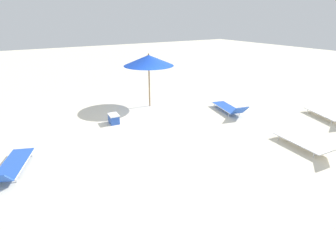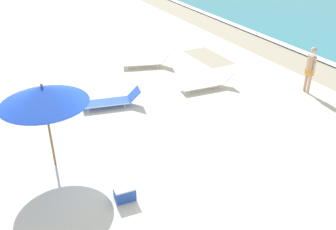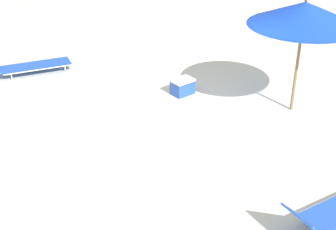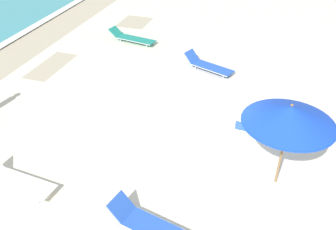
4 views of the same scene
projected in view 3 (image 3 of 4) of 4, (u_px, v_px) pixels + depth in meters
The scene contains 4 objects.
ground_plane at pixel (177, 131), 9.44m from camera, with size 60.00×60.00×0.16m.
beach_umbrella at pixel (304, 14), 9.13m from camera, with size 2.22×2.22×2.41m.
sun_lounger_under_umbrella at pixel (27, 65), 11.76m from camera, with size 1.30×2.16×0.58m.
cooler_box at pixel (182, 87), 10.71m from camera, with size 0.39×0.53×0.37m.
Camera 3 is at (-5.77, 5.78, 4.68)m, focal length 50.00 mm.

